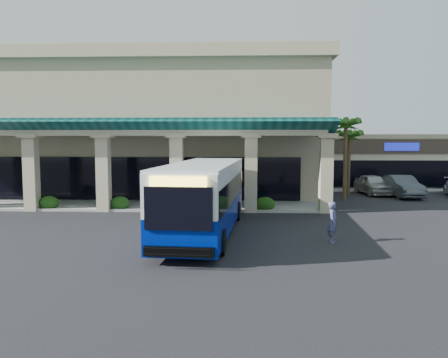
# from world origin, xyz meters

# --- Properties ---
(ground) EXTENTS (110.00, 110.00, 0.00)m
(ground) POSITION_xyz_m (0.00, 0.00, 0.00)
(ground) COLOR black
(main_building) EXTENTS (30.80, 14.80, 11.35)m
(main_building) POSITION_xyz_m (-8.00, 16.00, 5.67)
(main_building) COLOR tan
(main_building) RESTS_ON ground
(arcade) EXTENTS (30.00, 6.20, 5.70)m
(arcade) POSITION_xyz_m (-8.00, 6.80, 2.85)
(arcade) COLOR #093A38
(arcade) RESTS_ON ground
(strip_mall) EXTENTS (22.50, 12.50, 4.90)m
(strip_mall) POSITION_xyz_m (18.00, 24.00, 2.45)
(strip_mall) COLOR beige
(strip_mall) RESTS_ON ground
(palm_0) EXTENTS (2.40, 2.40, 6.60)m
(palm_0) POSITION_xyz_m (8.50, 11.00, 3.30)
(palm_0) COLOR #295917
(palm_0) RESTS_ON ground
(palm_1) EXTENTS (2.40, 2.40, 5.80)m
(palm_1) POSITION_xyz_m (9.50, 14.00, 2.90)
(palm_1) COLOR #295917
(palm_1) RESTS_ON ground
(broadleaf_tree) EXTENTS (2.60, 2.60, 4.81)m
(broadleaf_tree) POSITION_xyz_m (7.50, 19.00, 2.41)
(broadleaf_tree) COLOR #173A0D
(broadleaf_tree) RESTS_ON ground
(transit_bus) EXTENTS (3.62, 12.00, 3.30)m
(transit_bus) POSITION_xyz_m (-0.79, -1.00, 1.65)
(transit_bus) COLOR #00178C
(transit_bus) RESTS_ON ground
(pedestrian) EXTENTS (0.59, 0.74, 1.75)m
(pedestrian) POSITION_xyz_m (4.81, -2.63, 0.87)
(pedestrian) COLOR #4D4E74
(pedestrian) RESTS_ON ground
(car_silver) EXTENTS (2.29, 4.90, 1.62)m
(car_silver) POSITION_xyz_m (11.59, 14.43, 0.81)
(car_silver) COLOR #B1B1B1
(car_silver) RESTS_ON ground
(car_white) EXTENTS (2.10, 5.16, 1.66)m
(car_white) POSITION_xyz_m (13.25, 12.82, 0.83)
(car_white) COLOR #3F454B
(car_white) RESTS_ON ground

